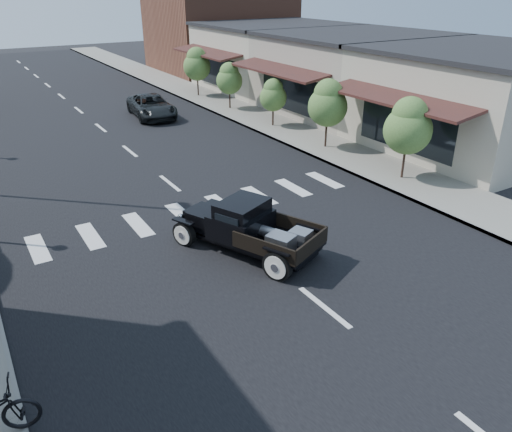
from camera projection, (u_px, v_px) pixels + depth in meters
ground at (261, 257)px, 14.87m from camera, size 120.00×120.00×0.00m
road at (111, 137)px, 26.45m from camera, size 14.00×80.00×0.02m
road_markings at (144, 163)px, 22.59m from camera, size 12.00×60.00×0.06m
sidewalk_right at (249, 115)px, 30.44m from camera, size 3.00×80.00×0.15m
storefront_near at (480, 100)px, 24.10m from camera, size 10.00×9.00×4.50m
storefront_mid at (355, 74)px, 31.04m from camera, size 10.00×9.00×4.50m
storefront_far at (275, 57)px, 37.99m from camera, size 10.00×9.00×4.50m
far_building_right at (219, 30)px, 45.41m from camera, size 11.00×10.00×7.00m
small_tree_a at (406, 140)px, 19.87m from camera, size 1.91×1.91×3.18m
small_tree_b at (327, 115)px, 23.74m from camera, size 1.88×1.88×3.13m
small_tree_c at (273, 103)px, 27.49m from camera, size 1.48×1.48×2.47m
small_tree_d at (229, 86)px, 31.30m from camera, size 1.63×1.63×2.72m
small_tree_e at (197, 72)px, 34.82m from camera, size 1.89×1.89×3.15m
hotrod_pickup at (248, 227)px, 14.89m from camera, size 3.88×5.16×1.62m
second_car at (152, 107)px, 29.97m from camera, size 2.65×4.91×1.31m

